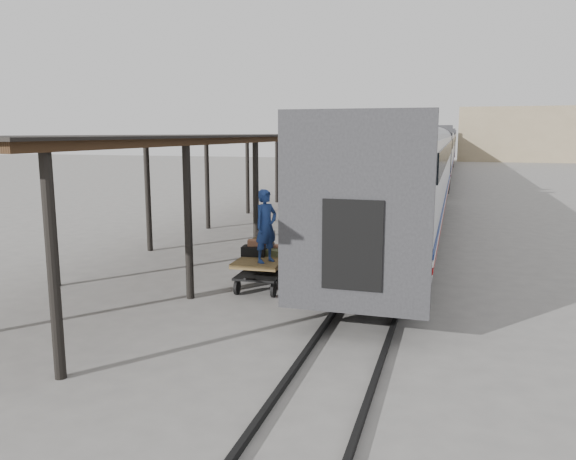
# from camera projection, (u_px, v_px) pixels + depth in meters

# --- Properties ---
(ground) EXTENTS (160.00, 160.00, 0.00)m
(ground) POSITION_uv_depth(u_px,v_px,m) (265.00, 283.00, 15.99)
(ground) COLOR slate
(ground) RESTS_ON ground
(train) EXTENTS (3.45, 76.01, 4.01)m
(train) POSITION_uv_depth(u_px,v_px,m) (434.00, 152.00, 46.52)
(train) COLOR silver
(train) RESTS_ON ground
(canopy) EXTENTS (4.90, 64.30, 4.15)m
(canopy) POSITION_uv_depth(u_px,v_px,m) (331.00, 136.00, 38.92)
(canopy) COLOR #422B19
(canopy) RESTS_ON ground
(rails) EXTENTS (1.54, 150.00, 0.12)m
(rails) POSITION_uv_depth(u_px,v_px,m) (433.00, 183.00, 47.16)
(rails) COLOR black
(rails) RESTS_ON ground
(building_far) EXTENTS (18.00, 10.00, 8.00)m
(building_far) POSITION_uv_depth(u_px,v_px,m) (520.00, 134.00, 84.94)
(building_far) COLOR tan
(building_far) RESTS_ON ground
(building_left) EXTENTS (12.00, 8.00, 6.00)m
(building_left) POSITION_uv_depth(u_px,v_px,m) (366.00, 140.00, 95.69)
(building_left) COLOR tan
(building_left) RESTS_ON ground
(baggage_cart) EXTENTS (1.35, 2.45, 0.86)m
(baggage_cart) POSITION_uv_depth(u_px,v_px,m) (265.00, 264.00, 15.50)
(baggage_cart) COLOR olive
(baggage_cart) RESTS_ON ground
(suitcase_stack) EXTENTS (1.18, 1.14, 0.60)m
(suitcase_stack) POSITION_uv_depth(u_px,v_px,m) (263.00, 246.00, 15.80)
(suitcase_stack) COLOR #3C3C3F
(suitcase_stack) RESTS_ON baggage_cart
(luggage_tug) EXTENTS (1.39, 1.69, 1.29)m
(luggage_tug) POSITION_uv_depth(u_px,v_px,m) (311.00, 200.00, 30.61)
(luggage_tug) COLOR maroon
(luggage_tug) RESTS_ON ground
(porter) EXTENTS (0.74, 0.83, 1.92)m
(porter) POSITION_uv_depth(u_px,v_px,m) (266.00, 226.00, 14.61)
(porter) COLOR navy
(porter) RESTS_ON baggage_cart
(pedestrian) EXTENTS (1.07, 0.62, 1.73)m
(pedestrian) POSITION_uv_depth(u_px,v_px,m) (323.00, 194.00, 31.41)
(pedestrian) COLOR black
(pedestrian) RESTS_ON ground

